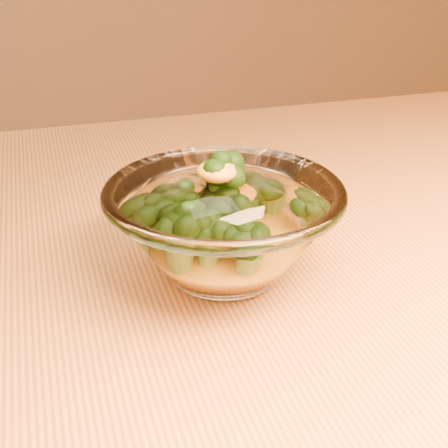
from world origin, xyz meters
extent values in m
cube|color=#B46A36|center=(0.00, 0.00, 0.73)|extent=(1.20, 0.80, 0.04)
cylinder|color=brown|center=(0.54, 0.34, 0.35)|extent=(0.06, 0.06, 0.71)
ellipsoid|color=white|center=(0.04, -0.03, 0.76)|extent=(0.08, 0.08, 0.02)
torus|color=white|center=(0.04, -0.03, 0.82)|extent=(0.19, 0.19, 0.01)
ellipsoid|color=orange|center=(0.04, -0.03, 0.78)|extent=(0.09, 0.09, 0.03)
camera|label=1|loc=(-0.09, -0.44, 1.02)|focal=50.00mm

